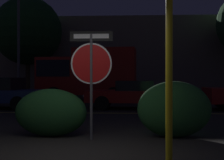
{
  "coord_description": "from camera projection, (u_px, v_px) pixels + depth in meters",
  "views": [
    {
      "loc": [
        1.08,
        -5.19,
        1.38
      ],
      "look_at": [
        0.58,
        4.58,
        1.29
      ],
      "focal_mm": 50.0,
      "sensor_mm": 36.0,
      "label": 1
    }
  ],
  "objects": [
    {
      "name": "street_lamp",
      "position": [
        19.0,
        21.0,
        18.0
      ],
      "size": [
        0.54,
        0.54,
        6.56
      ],
      "color": "#4C4C51",
      "rests_on": "ground_plane"
    },
    {
      "name": "stop_sign",
      "position": [
        91.0,
        63.0,
        6.84
      ],
      "size": [
        0.95,
        0.06,
        2.39
      ],
      "rotation": [
        0.0,
        0.0,
        -0.01
      ],
      "color": "#4C4C51",
      "rests_on": "ground_plane"
    },
    {
      "name": "hedge_bush_3",
      "position": [
        174.0,
        109.0,
        7.11
      ],
      "size": [
        1.69,
        0.79,
        1.29
      ],
      "primitive_type": "ellipsoid",
      "color": "#1E4C23",
      "rests_on": "ground_plane"
    },
    {
      "name": "ground_plane",
      "position": [
        64.0,
        159.0,
        5.25
      ],
      "size": [
        260.0,
        260.0,
        0.0
      ],
      "primitive_type": "plane",
      "color": "black"
    },
    {
      "name": "delivery_truck",
      "position": [
        86.0,
        73.0,
        17.94
      ],
      "size": [
        5.69,
        2.65,
        3.0
      ],
      "rotation": [
        0.0,
        0.0,
        1.5
      ],
      "color": "maroon",
      "rests_on": "ground_plane"
    },
    {
      "name": "road_center_stripe",
      "position": [
        100.0,
        113.0,
        11.93
      ],
      "size": [
        39.54,
        0.12,
        0.01
      ],
      "primitive_type": "cube",
      "color": "gold",
      "rests_on": "ground_plane"
    },
    {
      "name": "yellow_pole_right",
      "position": [
        169.0,
        65.0,
        4.96
      ],
      "size": [
        0.11,
        0.11,
        3.13
      ],
      "primitive_type": "cylinder",
      "color": "yellow",
      "rests_on": "ground_plane"
    },
    {
      "name": "passing_car_3",
      "position": [
        132.0,
        94.0,
        13.63
      ],
      "size": [
        4.11,
        1.9,
        1.22
      ],
      "rotation": [
        0.0,
        0.0,
        1.54
      ],
      "color": "maroon",
      "rests_on": "ground_plane"
    },
    {
      "name": "building_backdrop",
      "position": [
        91.0,
        57.0,
        26.52
      ],
      "size": [
        31.47,
        4.44,
        6.16
      ],
      "primitive_type": "cube",
      "color": "#7A6B5B",
      "rests_on": "ground_plane"
    },
    {
      "name": "tree_1",
      "position": [
        28.0,
        31.0,
        22.55
      ],
      "size": [
        4.92,
        4.92,
        7.17
      ],
      "color": "#422D1E",
      "rests_on": "ground_plane"
    },
    {
      "name": "hedge_bush_2",
      "position": [
        51.0,
        113.0,
        7.23
      ],
      "size": [
        1.68,
        0.76,
        1.11
      ],
      "primitive_type": "ellipsoid",
      "color": "#19421E",
      "rests_on": "ground_plane"
    }
  ]
}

